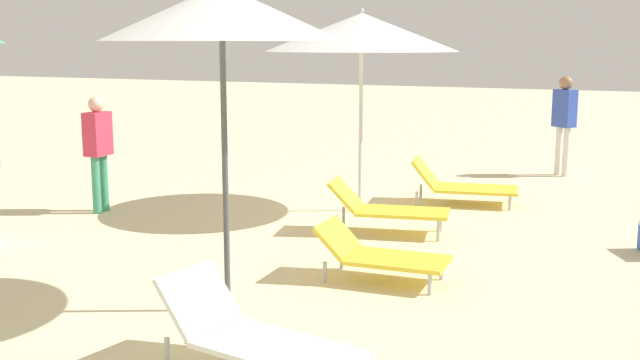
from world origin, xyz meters
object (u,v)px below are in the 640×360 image
object	(u,v)px
lounger_third_shoreside	(380,254)
lounger_third_inland	(254,335)
person_walking_mid	(98,143)
umbrella_third	(222,13)
lounger_farthest_shoreside	(461,184)
umbrella_farthest	(362,32)
person_walking_near	(564,116)
lounger_farthest_inland	(386,207)

from	to	relation	value
lounger_third_shoreside	lounger_third_inland	size ratio (longest dim) A/B	0.82
lounger_third_inland	person_walking_mid	world-z (taller)	person_walking_mid
umbrella_third	lounger_farthest_shoreside	bearing A→B (deg)	82.60
lounger_third_inland	umbrella_third	bearing A→B (deg)	139.06
umbrella_farthest	person_walking_mid	distance (m)	3.72
umbrella_farthest	person_walking_near	size ratio (longest dim) A/B	1.59
lounger_farthest_shoreside	lounger_farthest_inland	size ratio (longest dim) A/B	1.04
lounger_third_inland	person_walking_mid	size ratio (longest dim) A/B	0.99
lounger_farthest_inland	person_walking_near	distance (m)	5.23
lounger_farthest_shoreside	person_walking_mid	size ratio (longest dim) A/B	1.00
umbrella_farthest	person_walking_near	distance (m)	4.68
lounger_third_shoreside	umbrella_farthest	xyz separation A→B (m)	(-1.32, 2.79, 2.08)
umbrella_third	person_walking_near	world-z (taller)	umbrella_third
umbrella_third	person_walking_mid	bearing A→B (deg)	143.88
lounger_third_inland	lounger_third_shoreside	bearing A→B (deg)	98.31
lounger_third_shoreside	person_walking_near	distance (m)	6.85
lounger_third_inland	umbrella_farthest	world-z (taller)	umbrella_farthest
lounger_third_shoreside	person_walking_near	bearing A→B (deg)	80.23
umbrella_third	lounger_farthest_inland	bearing A→B (deg)	84.55
umbrella_third	umbrella_farthest	xyz separation A→B (m)	(-0.44, 4.09, -0.10)
lounger_farthest_shoreside	person_walking_mid	xyz separation A→B (m)	(-4.19, -2.51, 0.65)
umbrella_farthest	person_walking_mid	size ratio (longest dim) A/B	1.73
lounger_third_shoreside	umbrella_third	bearing A→B (deg)	-127.40
lounger_third_inland	person_walking_near	world-z (taller)	person_walking_near
person_walking_near	lounger_third_inland	bearing A→B (deg)	-148.68
umbrella_farthest	lounger_farthest_shoreside	distance (m)	2.55
lounger_third_inland	person_walking_mid	distance (m)	5.67
lounger_third_shoreside	lounger_farthest_shoreside	size ratio (longest dim) A/B	0.81
umbrella_farthest	lounger_farthest_inland	distance (m)	2.39
umbrella_farthest	lounger_third_shoreside	bearing A→B (deg)	-64.73
lounger_farthest_inland	person_walking_mid	xyz separation A→B (m)	(-3.82, -0.48, 0.61)
person_walking_mid	umbrella_farthest	bearing A→B (deg)	-157.86
person_walking_near	person_walking_mid	size ratio (longest dim) A/B	1.09
umbrella_third	person_walking_near	size ratio (longest dim) A/B	1.64
person_walking_near	lounger_third_shoreside	bearing A→B (deg)	-149.93
lounger_farthest_shoreside	lounger_third_inland	bearing A→B (deg)	-99.58
lounger_farthest_inland	person_walking_mid	world-z (taller)	person_walking_mid
umbrella_farthest	person_walking_mid	world-z (taller)	umbrella_farthest
lounger_farthest_shoreside	person_walking_mid	distance (m)	4.93
umbrella_farthest	lounger_farthest_shoreside	size ratio (longest dim) A/B	1.73
lounger_third_inland	lounger_farthest_inland	bearing A→B (deg)	107.04
lounger_farthest_inland	umbrella_third	bearing A→B (deg)	-107.94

